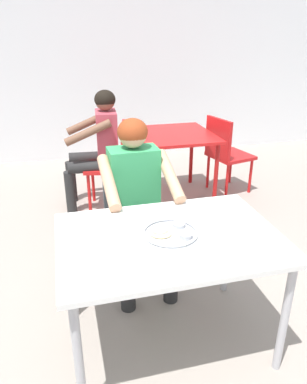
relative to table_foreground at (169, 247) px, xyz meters
name	(u,v)px	position (x,y,z in m)	size (l,w,h in m)	color
ground_plane	(178,346)	(0.05, -0.05, -0.68)	(12.00, 12.00, 0.05)	gray
back_wall	(95,33)	(0.05, 3.72, 1.05)	(12.00, 0.12, 3.40)	white
table_foreground	(169,247)	(0.00, 0.00, 0.00)	(1.18, 0.82, 0.72)	white
thali_tray	(171,233)	(0.01, 0.01, 0.08)	(0.30, 0.30, 0.03)	#B7BABF
chair_foreground	(131,205)	(-0.05, 0.86, -0.14)	(0.41, 0.40, 0.89)	#3F3F44
diner_foreground	(137,191)	(-0.04, 0.63, 0.07)	(0.50, 0.56, 1.20)	#272727
table_background_red	(173,142)	(0.63, 1.98, -0.01)	(0.82, 0.86, 0.74)	red
chair_red_left	(114,160)	(-0.02, 1.91, -0.13)	(0.49, 0.46, 0.90)	red
chair_red_right	(225,150)	(1.25, 2.00, -0.15)	(0.51, 0.52, 0.87)	red
patron_background	(98,140)	(-0.16, 1.99, 0.07)	(0.57, 0.52, 1.21)	#242424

